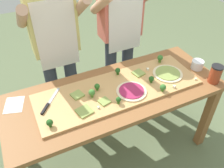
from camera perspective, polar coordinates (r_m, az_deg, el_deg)
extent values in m
plane|color=#60704C|center=(2.49, 0.65, -15.40)|extent=(8.00, 8.00, 0.00)
cube|color=brown|center=(2.43, 21.74, -7.42)|extent=(0.07, 0.07, 0.74)
cube|color=brown|center=(2.29, -21.84, -10.96)|extent=(0.07, 0.07, 0.74)
cube|color=brown|center=(2.71, 13.72, 0.37)|extent=(0.07, 0.07, 0.74)
cube|color=brown|center=(1.91, 0.82, -2.18)|extent=(1.76, 0.69, 0.04)
cube|color=tan|center=(1.90, 1.57, -1.20)|extent=(1.33, 0.45, 0.02)
cube|color=#B7BABF|center=(1.88, -13.77, -2.77)|extent=(0.13, 0.16, 0.00)
cube|color=black|center=(1.79, -15.73, -5.72)|extent=(0.08, 0.10, 0.02)
cylinder|color=beige|center=(1.87, 4.68, -1.73)|extent=(0.24, 0.24, 0.01)
cylinder|color=#9E234C|center=(1.86, 4.69, -1.55)|extent=(0.20, 0.20, 0.01)
cylinder|color=beige|center=(2.09, 13.18, 2.44)|extent=(0.25, 0.25, 0.01)
cylinder|color=#899E4C|center=(2.09, 13.21, 2.62)|extent=(0.21, 0.21, 0.01)
cube|color=#899E4C|center=(1.78, -1.87, -4.18)|extent=(0.09, 0.09, 0.01)
cube|color=#899E4C|center=(1.85, -8.30, -2.60)|extent=(0.11, 0.11, 0.01)
cube|color=#899E4C|center=(1.72, -6.63, -6.48)|extent=(0.12, 0.12, 0.01)
cube|color=#899E4C|center=(2.05, 6.37, 2.61)|extent=(0.11, 0.11, 0.01)
cylinder|color=#2C5915|center=(1.66, -14.57, -9.53)|extent=(0.02, 0.02, 0.02)
sphere|color=#23561E|center=(1.64, -14.72, -8.93)|extent=(0.05, 0.05, 0.05)
cylinder|color=#3F7220|center=(1.91, 11.99, -1.37)|extent=(0.02, 0.02, 0.02)
sphere|color=#38752D|center=(1.89, 12.10, -0.75)|extent=(0.05, 0.05, 0.05)
cylinder|color=#2C5915|center=(1.97, 9.35, 0.67)|extent=(0.02, 0.02, 0.02)
sphere|color=#23561E|center=(1.96, 9.42, 1.25)|extent=(0.05, 0.05, 0.05)
cylinder|color=#366618|center=(1.88, -3.56, -1.17)|extent=(0.02, 0.02, 0.02)
sphere|color=#2D6623|center=(1.86, -3.59, -0.55)|extent=(0.04, 0.04, 0.04)
cylinder|color=#2C5915|center=(1.76, 1.55, -4.37)|extent=(0.02, 0.02, 0.03)
sphere|color=#23561E|center=(1.74, 1.56, -3.75)|extent=(0.04, 0.04, 0.04)
cylinder|color=#487A23|center=(1.82, -4.86, -2.67)|extent=(0.02, 0.02, 0.03)
sphere|color=#427F33|center=(1.80, -4.91, -1.94)|extent=(0.05, 0.05, 0.05)
cylinder|color=#2C5915|center=(2.03, 1.38, 2.61)|extent=(0.02, 0.02, 0.03)
sphere|color=#23561E|center=(2.01, 1.39, 3.27)|extent=(0.05, 0.05, 0.05)
cylinder|color=#3F7220|center=(2.22, 11.36, 5.49)|extent=(0.02, 0.02, 0.03)
sphere|color=#38752D|center=(2.20, 11.47, 6.20)|extent=(0.05, 0.05, 0.05)
cube|color=silver|center=(1.73, -3.28, -5.63)|extent=(0.02, 0.02, 0.01)
cube|color=silver|center=(2.09, 19.37, 1.14)|extent=(0.02, 0.02, 0.02)
cube|color=silver|center=(2.10, 8.55, 3.52)|extent=(0.03, 0.03, 0.02)
cube|color=silver|center=(1.96, 14.65, -0.61)|extent=(0.03, 0.03, 0.02)
cylinder|color=white|center=(2.25, 19.77, 4.39)|extent=(0.10, 0.10, 0.08)
cylinder|color=white|center=(2.26, 19.68, 4.07)|extent=(0.09, 0.09, 0.04)
cylinder|color=#99381E|center=(2.12, 23.48, 2.08)|extent=(0.09, 0.09, 0.14)
cylinder|color=black|center=(2.08, 24.03, 3.78)|extent=(0.10, 0.10, 0.01)
cube|color=white|center=(1.93, -22.41, -4.60)|extent=(0.18, 0.21, 0.00)
cylinder|color=#333847|center=(2.49, -13.82, -1.43)|extent=(0.12, 0.12, 0.90)
cylinder|color=#333847|center=(2.52, -9.47, -0.16)|extent=(0.12, 0.12, 0.90)
cube|color=#D1C670|center=(2.12, -14.24, 14.32)|extent=(0.40, 0.20, 0.55)
cube|color=silver|center=(2.06, -13.11, 11.15)|extent=(0.34, 0.01, 0.60)
cylinder|color=tan|center=(1.95, -20.76, 14.71)|extent=(0.08, 0.39, 0.31)
cylinder|color=tan|center=(2.03, -7.54, 17.84)|extent=(0.08, 0.39, 0.31)
cylinder|color=#333847|center=(2.63, -0.27, 2.53)|extent=(0.12, 0.12, 0.90)
cylinder|color=#333847|center=(2.71, 3.57, 3.63)|extent=(0.12, 0.12, 0.90)
cube|color=#DB6B5B|center=(2.31, 2.03, 17.67)|extent=(0.40, 0.20, 0.55)
cube|color=white|center=(2.26, 3.27, 14.78)|extent=(0.34, 0.01, 0.60)
cylinder|color=tan|center=(2.09, -2.49, 18.79)|extent=(0.08, 0.39, 0.31)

